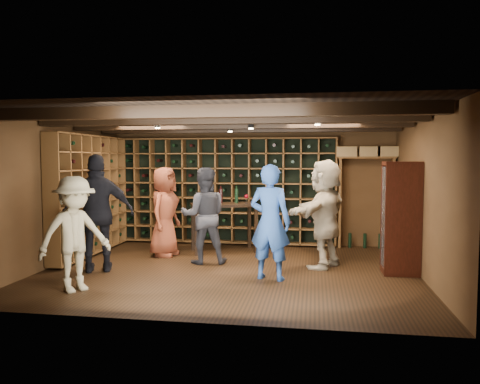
% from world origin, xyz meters
% --- Properties ---
extents(ground, '(6.00, 6.00, 0.00)m').
position_xyz_m(ground, '(0.00, 0.00, 0.00)').
color(ground, black).
rests_on(ground, ground).
extents(room_shell, '(6.00, 6.00, 6.00)m').
position_xyz_m(room_shell, '(0.00, 0.05, 2.42)').
color(room_shell, '#4C321A').
rests_on(room_shell, ground).
extents(wine_rack_back, '(4.65, 0.30, 2.20)m').
position_xyz_m(wine_rack_back, '(-0.52, 2.33, 1.15)').
color(wine_rack_back, brown).
rests_on(wine_rack_back, ground).
extents(wine_rack_left, '(0.30, 2.65, 2.20)m').
position_xyz_m(wine_rack_left, '(-2.83, 0.82, 1.15)').
color(wine_rack_left, brown).
rests_on(wine_rack_left, ground).
extents(crate_shelf, '(1.20, 0.32, 2.07)m').
position_xyz_m(crate_shelf, '(2.41, 2.32, 1.57)').
color(crate_shelf, brown).
rests_on(crate_shelf, ground).
extents(display_cabinet, '(0.55, 0.50, 1.75)m').
position_xyz_m(display_cabinet, '(2.71, 0.20, 0.86)').
color(display_cabinet, black).
rests_on(display_cabinet, ground).
extents(man_blue_shirt, '(0.72, 0.57, 1.74)m').
position_xyz_m(man_blue_shirt, '(0.71, -0.48, 0.87)').
color(man_blue_shirt, navy).
rests_on(man_blue_shirt, ground).
extents(man_grey_suit, '(0.95, 0.82, 1.67)m').
position_xyz_m(man_grey_suit, '(-0.53, 0.44, 0.84)').
color(man_grey_suit, black).
rests_on(man_grey_suit, ground).
extents(guest_red_floral, '(0.65, 0.89, 1.67)m').
position_xyz_m(guest_red_floral, '(-1.41, 0.94, 0.83)').
color(guest_red_floral, maroon).
rests_on(guest_red_floral, ground).
extents(guest_woman_black, '(1.20, 0.85, 1.90)m').
position_xyz_m(guest_woman_black, '(-2.06, -0.43, 0.95)').
color(guest_woman_black, black).
rests_on(guest_woman_black, ground).
extents(guest_khaki, '(1.08, 1.17, 1.58)m').
position_xyz_m(guest_khaki, '(-1.87, -1.54, 0.79)').
color(guest_khaki, gray).
rests_on(guest_khaki, ground).
extents(guest_beige, '(1.23, 1.75, 1.82)m').
position_xyz_m(guest_beige, '(1.54, 0.48, 0.91)').
color(guest_beige, tan).
rests_on(guest_beige, ground).
extents(tasting_table, '(1.41, 1.06, 1.23)m').
position_xyz_m(tasting_table, '(-0.38, 1.49, 0.83)').
color(tasting_table, black).
rests_on(tasting_table, ground).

